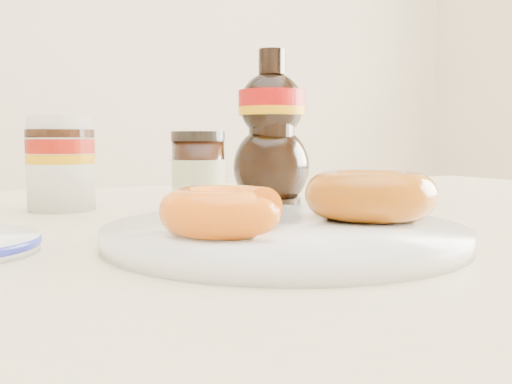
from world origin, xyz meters
name	(u,v)px	position (x,y,z in m)	size (l,w,h in m)	color
dining_table	(261,298)	(0.00, 0.10, 0.67)	(1.40, 0.90, 0.75)	beige
plate	(284,233)	(-0.05, -0.04, 0.76)	(0.28, 0.28, 0.01)	white
donut_bitten	(224,211)	(-0.10, -0.05, 0.78)	(0.09, 0.09, 0.03)	orange
donut_whole	(370,195)	(0.04, -0.03, 0.78)	(0.11, 0.11, 0.04)	#964209
nutella_jar	(61,160)	(-0.17, 0.25, 0.81)	(0.07, 0.07, 0.11)	white
syrup_bottle	(272,127)	(0.07, 0.21, 0.84)	(0.10, 0.08, 0.19)	black
dark_jar	(198,175)	(-0.05, 0.13, 0.79)	(0.05, 0.05, 0.09)	black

